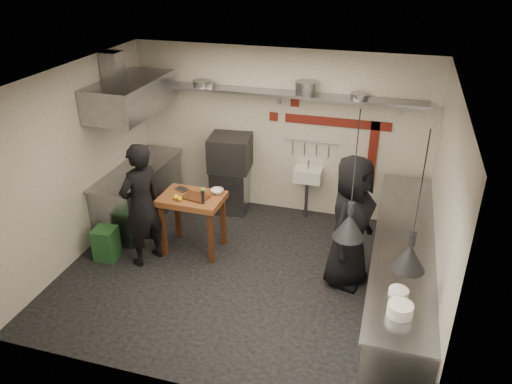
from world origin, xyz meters
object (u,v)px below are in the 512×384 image
(green_bin, at_px, (106,244))
(prep_table, at_px, (193,223))
(combi_oven, at_px, (230,153))
(chef_right, at_px, (351,222))
(oven_stand, at_px, (230,189))
(chef_left, at_px, (141,205))

(green_bin, xyz_separation_m, prep_table, (1.17, 0.59, 0.21))
(combi_oven, xyz_separation_m, chef_right, (2.20, -1.50, -0.15))
(green_bin, height_order, chef_right, chef_right)
(combi_oven, xyz_separation_m, green_bin, (-1.30, -1.94, -0.84))
(oven_stand, xyz_separation_m, chef_left, (-0.68, -1.84, 0.53))
(chef_left, bearing_deg, chef_right, 120.98)
(oven_stand, xyz_separation_m, prep_table, (-0.11, -1.37, 0.06))
(oven_stand, bearing_deg, prep_table, -100.74)
(oven_stand, distance_m, combi_oven, 0.69)
(green_bin, xyz_separation_m, chef_left, (0.60, 0.12, 0.68))
(oven_stand, relative_size, chef_right, 0.43)
(green_bin, bearing_deg, chef_left, 11.20)
(green_bin, bearing_deg, chef_right, 7.24)
(prep_table, bearing_deg, chef_right, -2.63)
(oven_stand, distance_m, chef_right, 2.74)
(prep_table, distance_m, chef_left, 0.87)
(oven_stand, distance_m, green_bin, 2.34)
(chef_left, bearing_deg, prep_table, 154.32)
(chef_left, bearing_deg, oven_stand, -175.71)
(combi_oven, xyz_separation_m, prep_table, (-0.14, -1.35, -0.63))
(oven_stand, xyz_separation_m, chef_right, (2.22, -1.52, 0.54))
(oven_stand, bearing_deg, combi_oven, -43.13)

